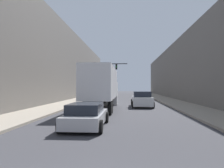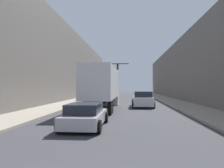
{
  "view_description": "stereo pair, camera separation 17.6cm",
  "coord_description": "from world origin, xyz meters",
  "px_view_note": "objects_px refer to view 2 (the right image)",
  "views": [
    {
      "loc": [
        0.59,
        -2.87,
        2.16
      ],
      "look_at": [
        -0.54,
        13.36,
        2.34
      ],
      "focal_mm": 35.0,
      "sensor_mm": 36.0,
      "label": 1
    },
    {
      "loc": [
        0.76,
        -2.86,
        2.16
      ],
      "look_at": [
        -0.54,
        13.36,
        2.34
      ],
      "focal_mm": 35.0,
      "sensor_mm": 36.0,
      "label": 2
    }
  ],
  "objects_px": {
    "semi_truck": "(103,86)",
    "sedan_car": "(85,116)",
    "traffic_signal_gantry": "(103,74)",
    "suv_car": "(142,99)"
  },
  "relations": [
    {
      "from": "semi_truck",
      "to": "sedan_car",
      "type": "height_order",
      "value": "semi_truck"
    },
    {
      "from": "traffic_signal_gantry",
      "to": "semi_truck",
      "type": "bearing_deg",
      "value": -83.28
    },
    {
      "from": "semi_truck",
      "to": "traffic_signal_gantry",
      "type": "bearing_deg",
      "value": 96.72
    },
    {
      "from": "sedan_car",
      "to": "semi_truck",
      "type": "bearing_deg",
      "value": 91.23
    },
    {
      "from": "semi_truck",
      "to": "traffic_signal_gantry",
      "type": "xyz_separation_m",
      "value": [
        -1.83,
        15.53,
        2.14
      ]
    },
    {
      "from": "semi_truck",
      "to": "sedan_car",
      "type": "xyz_separation_m",
      "value": [
        0.21,
        -9.6,
        -1.57
      ]
    },
    {
      "from": "semi_truck",
      "to": "suv_car",
      "type": "relative_size",
      "value": 2.47
    },
    {
      "from": "semi_truck",
      "to": "suv_car",
      "type": "xyz_separation_m",
      "value": [
        3.93,
        2.35,
        -1.4
      ]
    },
    {
      "from": "semi_truck",
      "to": "sedan_car",
      "type": "relative_size",
      "value": 2.68
    },
    {
      "from": "semi_truck",
      "to": "suv_car",
      "type": "bearing_deg",
      "value": 30.84
    }
  ]
}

